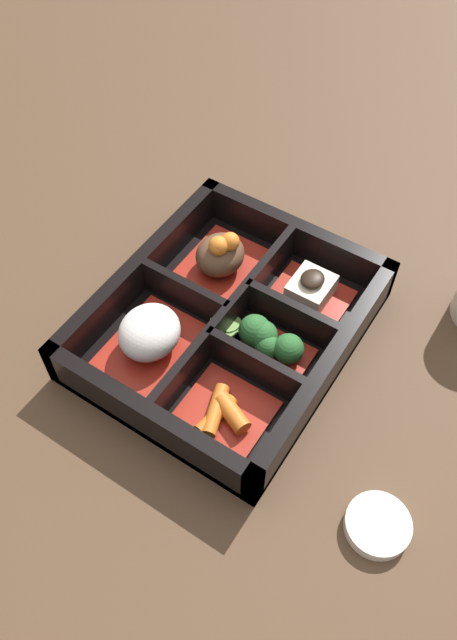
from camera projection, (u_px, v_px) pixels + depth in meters
name	position (u px, v px, depth m)	size (l,w,h in m)	color
ground_plane	(228.00, 335.00, 0.61)	(3.00, 3.00, 0.00)	#4C3523
bento_base	(228.00, 332.00, 0.61)	(0.27, 0.22, 0.01)	black
bento_rim	(230.00, 321.00, 0.59)	(0.27, 0.22, 0.05)	black
bowl_rice	(150.00, 335.00, 0.57)	(0.10, 0.08, 0.05)	maroon
bowl_stew	(221.00, 257.00, 0.63)	(0.10, 0.08, 0.05)	maroon
bowl_carrots	(225.00, 411.00, 0.54)	(0.07, 0.08, 0.02)	maroon
bowl_greens	(271.00, 341.00, 0.58)	(0.05, 0.08, 0.04)	maroon
bowl_tofu	(310.00, 291.00, 0.62)	(0.06, 0.08, 0.04)	maroon
bowl_pickles	(224.00, 328.00, 0.60)	(0.04, 0.04, 0.01)	maroon
sauce_dish	(378.00, 525.00, 0.50)	(0.05, 0.05, 0.01)	beige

